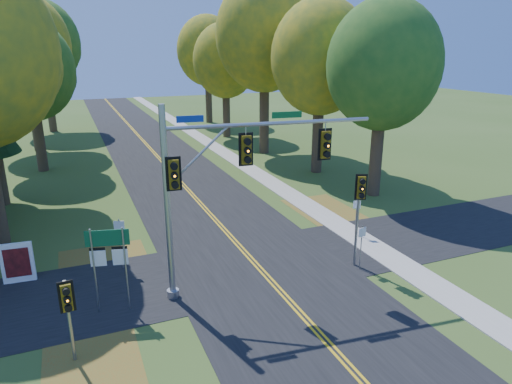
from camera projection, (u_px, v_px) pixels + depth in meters
name	position (u px, v px, depth m)	size (l,w,h in m)	color
ground	(274.00, 284.00, 19.46)	(160.00, 160.00, 0.00)	#36531D
road_main	(274.00, 284.00, 19.46)	(8.00, 160.00, 0.02)	black
road_cross	(256.00, 264.00, 21.22)	(60.00, 6.00, 0.02)	black
centerline_left	(271.00, 284.00, 19.42)	(0.10, 160.00, 0.01)	gold
centerline_right	(276.00, 283.00, 19.49)	(0.10, 160.00, 0.01)	gold
sidewalk_east	(392.00, 259.00, 21.72)	(1.60, 160.00, 0.06)	#9E998E
leaf_patch_w_near	(106.00, 271.00, 20.61)	(4.00, 6.00, 0.00)	brown
leaf_patch_e	(335.00, 217.00, 27.23)	(3.50, 8.00, 0.00)	brown
leaf_patch_w_far	(94.00, 374.00, 14.08)	(3.00, 5.00, 0.00)	brown
tree_e_a	(384.00, 66.00, 28.83)	(7.20, 7.20, 12.73)	#38281C
tree_e_b	(321.00, 58.00, 34.49)	(7.60, 7.60, 13.33)	#38281C
tree_w_c	(30.00, 71.00, 35.12)	(6.80, 6.80, 11.91)	#38281C
tree_e_c	(265.00, 36.00, 40.70)	(8.80, 8.80, 15.79)	#38281C
tree_w_d	(25.00, 46.00, 42.02)	(8.20, 8.20, 14.56)	#38281C
tree_e_d	(226.00, 61.00, 49.29)	(7.00, 7.00, 12.32)	#38281C
tree_w_e	(43.00, 44.00, 51.97)	(8.40, 8.40, 14.97)	#38281C
tree_e_e	(208.00, 51.00, 58.87)	(7.80, 7.80, 13.74)	#38281C
traffic_mast	(221.00, 175.00, 17.49)	(8.50, 1.22, 7.74)	#989BA1
east_signal_pole	(360.00, 198.00, 19.97)	(0.49, 0.59, 4.45)	gray
ped_signal_pole	(67.00, 303.00, 13.94)	(0.46, 0.53, 2.94)	#909398
route_sign_cluster	(109.00, 253.00, 16.83)	(1.55, 0.42, 3.40)	gray
info_kiosk	(18.00, 263.00, 19.40)	(1.30, 0.28, 1.79)	white
reg_sign_e_north	(356.00, 211.00, 24.12)	(0.37, 0.17, 2.02)	gray
reg_sign_e_south	(362.00, 240.00, 20.35)	(0.40, 0.08, 2.11)	gray
reg_sign_w	(120.00, 235.00, 20.36)	(0.44, 0.18, 2.41)	gray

